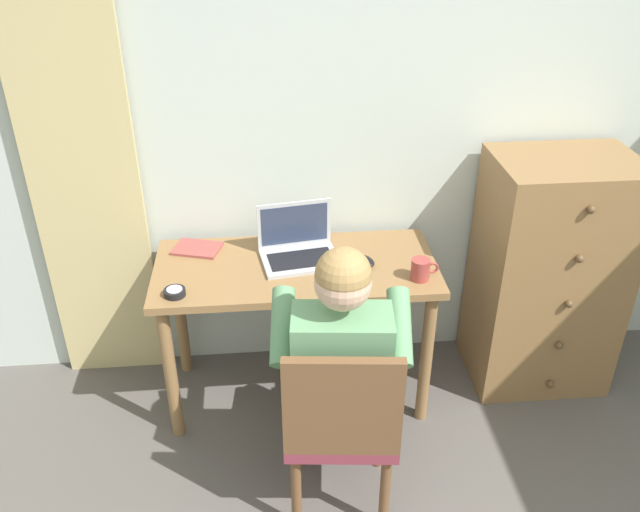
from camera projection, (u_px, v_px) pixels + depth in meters
wall_back at (377, 125)px, 3.01m from camera, size 4.80×0.05×2.50m
curtain_panel at (82, 170)px, 2.92m from camera, size 0.49×0.03×2.22m
desk at (296, 286)px, 2.99m from camera, size 1.26×0.57×0.74m
dresser at (547, 274)px, 3.16m from camera, size 0.64×0.51×1.17m
chair at (341, 422)px, 2.47m from camera, size 0.46×0.44×0.86m
person_seated at (341, 353)px, 2.53m from camera, size 0.57×0.61×1.18m
laptop at (298, 247)px, 2.97m from camera, size 0.37×0.30×0.24m
computer_mouse at (366, 261)px, 2.93m from camera, size 0.09×0.12×0.03m
desk_clock at (175, 292)px, 2.72m from camera, size 0.09×0.09×0.03m
notebook_pad at (197, 248)px, 3.05m from camera, size 0.24×0.20×0.01m
coffee_mug at (421, 269)px, 2.81m from camera, size 0.12×0.08×0.09m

